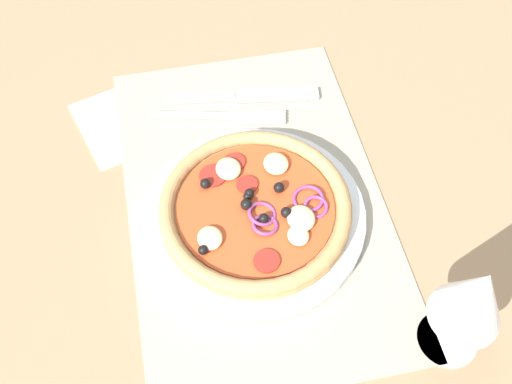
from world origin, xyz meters
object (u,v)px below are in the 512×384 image
(plate, at_px, (255,216))
(napkin, at_px, (124,121))
(knife, at_px, (248,96))
(pizza, at_px, (256,208))
(fork, at_px, (227,116))
(wine_glass, at_px, (474,299))

(plate, xyz_separation_m, napkin, (-0.19, -0.14, -0.01))
(plate, xyz_separation_m, knife, (-0.20, 0.03, -0.00))
(pizza, bearing_deg, fork, -178.21)
(fork, bearing_deg, wine_glass, -50.35)
(napkin, bearing_deg, knife, 92.36)
(plate, relative_size, knife, 1.31)
(wine_glass, bearing_deg, fork, -153.80)
(fork, distance_m, knife, 0.05)
(plate, distance_m, napkin, 0.24)
(pizza, xyz_separation_m, fork, (-0.17, -0.01, -0.02))
(knife, bearing_deg, fork, -131.59)
(fork, distance_m, napkin, 0.14)
(plate, height_order, fork, plate)
(pizza, height_order, knife, pizza)
(wine_glass, relative_size, napkin, 1.17)
(wine_glass, xyz_separation_m, napkin, (-0.38, -0.31, -0.10))
(knife, bearing_deg, pizza, -90.27)
(plate, height_order, knife, plate)
(fork, bearing_deg, pizza, -74.76)
(fork, height_order, napkin, fork)
(pizza, distance_m, wine_glass, 0.26)
(plate, bearing_deg, wine_glass, 42.33)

